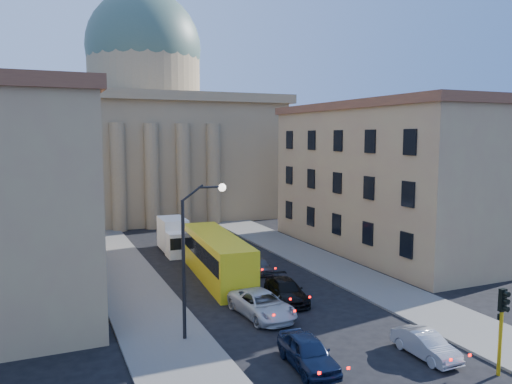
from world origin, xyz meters
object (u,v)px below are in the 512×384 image
at_px(car_right_near, 426,344).
at_px(city_bus, 217,256).
at_px(car_left_near, 308,352).
at_px(street_lamp, 193,248).
at_px(box_truck, 175,237).
at_px(traffic_light, 501,324).

bearing_deg(car_right_near, city_bus, 106.19).
height_order(car_left_near, city_bus, city_bus).
relative_size(car_left_near, car_right_near, 1.15).
distance_m(car_left_near, car_right_near, 6.39).
bearing_deg(car_left_near, street_lamp, 131.75).
bearing_deg(street_lamp, car_right_near, -33.77).
height_order(street_lamp, box_truck, street_lamp).
height_order(city_bus, box_truck, city_bus).
distance_m(traffic_light, car_left_near, 9.33).
xyz_separation_m(street_lamp, car_right_near, (10.47, -7.00, -4.62)).
xyz_separation_m(street_lamp, box_truck, (4.28, 21.14, -3.72)).
distance_m(traffic_light, box_truck, 32.16).
relative_size(traffic_light, city_bus, 0.34).
relative_size(traffic_light, car_left_near, 0.93).
bearing_deg(street_lamp, traffic_light, -39.18).
height_order(traffic_light, city_bus, traffic_light).
bearing_deg(city_bus, car_left_near, -88.95).
xyz_separation_m(traffic_light, city_bus, (-7.13, 20.85, -0.68)).
height_order(street_lamp, car_left_near, street_lamp).
xyz_separation_m(traffic_light, car_left_near, (-8.04, 4.39, -1.79)).
distance_m(traffic_light, city_bus, 22.04).
bearing_deg(traffic_light, street_lamp, 140.82).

